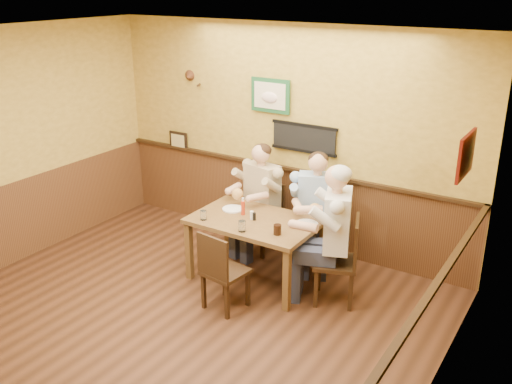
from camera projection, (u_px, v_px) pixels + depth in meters
room at (171, 167)px, 5.10m from camera, size 5.02×5.03×2.81m
dining_table at (255, 227)px, 6.40m from camera, size 1.40×0.90×0.75m
chair_back_left at (262, 218)px, 7.16m from camera, size 0.48×0.48×0.89m
chair_back_right at (315, 230)px, 6.82m from camera, size 0.54×0.54×0.89m
chair_right_end at (336, 260)px, 6.02m from camera, size 0.57×0.57×0.96m
chair_near_side at (225, 270)px, 5.91m from camera, size 0.46×0.46×0.88m
diner_tan_shirt at (262, 204)px, 7.10m from camera, size 0.69×0.69×1.27m
diner_blue_polo at (316, 215)px, 6.75m from camera, size 0.78×0.78×1.27m
diner_white_elder at (336, 243)px, 5.95m from camera, size 0.82×0.82×1.37m
water_glass_left at (203, 215)px, 6.33m from camera, size 0.10×0.10×0.11m
water_glass_mid at (242, 226)px, 6.04m from camera, size 0.09×0.09×0.12m
cola_tumbler at (277, 230)px, 5.97m from camera, size 0.08×0.08×0.11m
hot_sauce_bottle at (243, 207)px, 6.45m from camera, size 0.05×0.05×0.18m
salt_shaker at (252, 215)px, 6.34m from camera, size 0.05×0.05×0.10m
pepper_shaker at (254, 216)px, 6.32m from camera, size 0.05×0.05×0.09m
plate_far_left at (233, 209)px, 6.62m from camera, size 0.31×0.31×0.02m
plate_far_right at (306, 224)px, 6.22m from camera, size 0.27×0.27×0.02m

